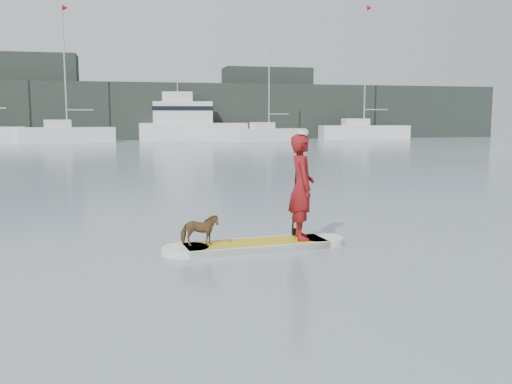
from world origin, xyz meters
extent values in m
plane|color=slate|center=(0.00, 0.00, 0.00)|extent=(140.00, 140.00, 0.00)
cube|color=gold|center=(3.72, -1.53, 0.06)|extent=(2.56, 1.02, 0.12)
cylinder|color=silver|center=(2.48, -1.64, 0.06)|extent=(0.80, 0.80, 0.12)
cylinder|color=silver|center=(4.97, -1.42, 0.06)|extent=(0.80, 0.80, 0.12)
cube|color=silver|center=(3.69, -1.16, 0.06)|extent=(2.50, 0.28, 0.12)
cube|color=silver|center=(3.76, -1.90, 0.06)|extent=(2.50, 0.28, 0.12)
imported|color=maroon|center=(4.58, -1.46, 1.05)|extent=(0.53, 0.73, 1.87)
cylinder|color=silver|center=(4.58, -1.46, 2.02)|extent=(0.22, 0.22, 0.07)
imported|color=#52371C|center=(2.72, -1.62, 0.39)|extent=(0.67, 0.37, 0.54)
cylinder|color=black|center=(4.54, -1.17, 1.00)|extent=(0.06, 0.30, 1.89)
cube|color=black|center=(4.54, -1.17, 0.10)|extent=(0.10, 0.03, 0.32)
cube|color=silver|center=(-3.52, 45.15, 0.71)|extent=(8.79, 3.75, 1.42)
cube|color=silver|center=(-4.36, 45.04, 1.77)|extent=(2.61, 2.15, 0.71)
cylinder|color=#B7B7BC|center=(-3.52, 45.15, 6.89)|extent=(0.14, 0.14, 10.95)
cylinder|color=#B7B7BC|center=(-2.31, 45.31, 3.04)|extent=(2.43, 0.43, 0.10)
cone|color=red|center=(-3.27, 45.18, 12.27)|extent=(0.58, 0.63, 0.57)
cube|color=silver|center=(15.50, 43.33, 0.62)|extent=(7.46, 3.69, 1.25)
cube|color=silver|center=(14.80, 43.19, 1.56)|extent=(2.28, 1.99, 0.62)
cylinder|color=#B7B7BC|center=(15.50, 43.33, 5.80)|extent=(0.12, 0.12, 9.11)
cylinder|color=#B7B7BC|center=(16.55, 43.54, 2.68)|extent=(2.12, 0.51, 0.09)
cube|color=silver|center=(26.73, 46.13, 0.74)|extent=(9.61, 3.86, 1.49)
cube|color=silver|center=(25.81, 46.24, 1.86)|extent=(2.83, 2.23, 0.74)
cylinder|color=#B7B7BC|center=(26.73, 46.13, 7.64)|extent=(0.15, 0.15, 12.32)
cylinder|color=#B7B7BC|center=(28.00, 45.98, 3.19)|extent=(2.54, 0.41, 0.11)
cone|color=red|center=(27.00, 46.10, 13.70)|extent=(0.60, 0.65, 0.59)
cube|color=silver|center=(8.71, 47.97, 0.89)|extent=(11.17, 4.64, 1.77)
cube|color=silver|center=(7.64, 48.10, 2.86)|extent=(6.25, 3.38, 2.17)
cube|color=silver|center=(7.10, 48.16, 4.44)|extent=(3.24, 2.20, 0.99)
cube|color=black|center=(7.64, 48.10, 3.25)|extent=(6.36, 3.46, 0.44)
cylinder|color=#B7B7BC|center=(7.10, 48.16, 5.72)|extent=(0.10, 0.10, 1.58)
cube|color=black|center=(0.00, 53.00, 3.00)|extent=(90.00, 6.00, 6.00)
cube|color=black|center=(-10.00, 54.00, 4.50)|extent=(14.00, 4.00, 9.00)
cube|color=black|center=(18.00, 54.00, 4.00)|extent=(10.00, 4.00, 8.00)
camera|label=1|loc=(1.51, -11.04, 2.27)|focal=40.00mm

